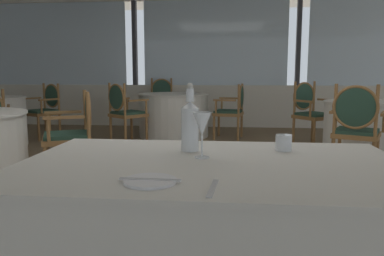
{
  "coord_description": "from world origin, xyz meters",
  "views": [
    {
      "loc": [
        0.33,
        -3.37,
        1.11
      ],
      "look_at": [
        0.17,
        -1.76,
        0.87
      ],
      "focal_mm": 35.78,
      "sensor_mm": 36.0,
      "label": 1
    }
  ],
  "objects_px": {
    "dining_chair_1_2": "(75,129)",
    "dining_chair_3_1": "(124,108)",
    "water_tumbler": "(284,143)",
    "dining_chair_3_0": "(163,99)",
    "water_bottle": "(190,124)",
    "dining_chair_0_2": "(356,123)",
    "side_plate": "(150,181)",
    "dining_chair_0_1": "(310,108)",
    "dining_chair_2_1": "(46,106)",
    "wine_glass": "(202,125)",
    "dining_chair_3_2": "(233,107)"
  },
  "relations": [
    {
      "from": "dining_chair_1_2",
      "to": "dining_chair_3_1",
      "type": "height_order",
      "value": "dining_chair_3_1"
    },
    {
      "from": "wine_glass",
      "to": "dining_chair_3_0",
      "type": "xyz_separation_m",
      "value": [
        -1.24,
        5.96,
        -0.3
      ]
    },
    {
      "from": "dining_chair_0_1",
      "to": "dining_chair_1_2",
      "type": "relative_size",
      "value": 1.05
    },
    {
      "from": "water_bottle",
      "to": "wine_glass",
      "type": "relative_size",
      "value": 1.61
    },
    {
      "from": "dining_chair_2_1",
      "to": "side_plate",
      "type": "bearing_deg",
      "value": 59.14
    },
    {
      "from": "side_plate",
      "to": "dining_chair_3_0",
      "type": "relative_size",
      "value": 0.18
    },
    {
      "from": "dining_chair_3_0",
      "to": "water_tumbler",
      "type": "bearing_deg",
      "value": -5.01
    },
    {
      "from": "water_bottle",
      "to": "dining_chair_3_0",
      "type": "bearing_deg",
      "value": 101.37
    },
    {
      "from": "wine_glass",
      "to": "dining_chair_3_1",
      "type": "height_order",
      "value": "dining_chair_3_1"
    },
    {
      "from": "dining_chair_0_1",
      "to": "water_bottle",
      "type": "bearing_deg",
      "value": -53.78
    },
    {
      "from": "water_tumbler",
      "to": "dining_chair_2_1",
      "type": "relative_size",
      "value": 0.08
    },
    {
      "from": "dining_chair_0_2",
      "to": "dining_chair_3_0",
      "type": "height_order",
      "value": "dining_chair_3_0"
    },
    {
      "from": "side_plate",
      "to": "water_tumbler",
      "type": "bearing_deg",
      "value": 48.6
    },
    {
      "from": "dining_chair_0_1",
      "to": "dining_chair_0_2",
      "type": "bearing_deg",
      "value": -30.09
    },
    {
      "from": "side_plate",
      "to": "dining_chair_1_2",
      "type": "xyz_separation_m",
      "value": [
        -1.28,
        2.42,
        -0.2
      ]
    },
    {
      "from": "side_plate",
      "to": "wine_glass",
      "type": "xyz_separation_m",
      "value": [
        0.14,
        0.39,
        0.14
      ]
    },
    {
      "from": "dining_chair_0_2",
      "to": "dining_chair_3_2",
      "type": "relative_size",
      "value": 1.07
    },
    {
      "from": "side_plate",
      "to": "dining_chair_1_2",
      "type": "height_order",
      "value": "dining_chair_1_2"
    },
    {
      "from": "wine_glass",
      "to": "dining_chair_0_2",
      "type": "relative_size",
      "value": 0.2
    },
    {
      "from": "water_bottle",
      "to": "dining_chair_0_2",
      "type": "xyz_separation_m",
      "value": [
        1.52,
        2.45,
        -0.3
      ]
    },
    {
      "from": "dining_chair_0_1",
      "to": "dining_chair_1_2",
      "type": "xyz_separation_m",
      "value": [
        -2.72,
        -2.23,
        -0.02
      ]
    },
    {
      "from": "dining_chair_2_1",
      "to": "water_bottle",
      "type": "bearing_deg",
      "value": 62.74
    },
    {
      "from": "water_bottle",
      "to": "water_tumbler",
      "type": "bearing_deg",
      "value": 6.31
    },
    {
      "from": "dining_chair_0_1",
      "to": "dining_chair_2_1",
      "type": "height_order",
      "value": "dining_chair_0_1"
    },
    {
      "from": "side_plate",
      "to": "wine_glass",
      "type": "distance_m",
      "value": 0.44
    },
    {
      "from": "dining_chair_0_2",
      "to": "dining_chair_3_2",
      "type": "xyz_separation_m",
      "value": [
        -1.29,
        2.21,
        -0.04
      ]
    },
    {
      "from": "side_plate",
      "to": "dining_chair_3_1",
      "type": "relative_size",
      "value": 0.19
    },
    {
      "from": "side_plate",
      "to": "wine_glass",
      "type": "relative_size",
      "value": 0.91
    },
    {
      "from": "dining_chair_3_1",
      "to": "water_tumbler",
      "type": "bearing_deg",
      "value": -114.99
    },
    {
      "from": "dining_chair_3_0",
      "to": "wine_glass",
      "type": "bearing_deg",
      "value": -8.85
    },
    {
      "from": "dining_chair_3_1",
      "to": "dining_chair_3_0",
      "type": "bearing_deg",
      "value": 30.08
    },
    {
      "from": "dining_chair_0_1",
      "to": "dining_chair_0_2",
      "type": "relative_size",
      "value": 0.98
    },
    {
      "from": "water_bottle",
      "to": "dining_chair_2_1",
      "type": "distance_m",
      "value": 5.32
    },
    {
      "from": "dining_chair_0_1",
      "to": "dining_chair_1_2",
      "type": "height_order",
      "value": "dining_chair_0_1"
    },
    {
      "from": "water_bottle",
      "to": "dining_chair_0_1",
      "type": "relative_size",
      "value": 0.33
    },
    {
      "from": "wine_glass",
      "to": "dining_chair_3_2",
      "type": "distance_m",
      "value": 4.82
    },
    {
      "from": "water_bottle",
      "to": "water_tumbler",
      "type": "distance_m",
      "value": 0.45
    },
    {
      "from": "side_plate",
      "to": "water_tumbler",
      "type": "xyz_separation_m",
      "value": [
        0.51,
        0.58,
        0.03
      ]
    },
    {
      "from": "water_bottle",
      "to": "dining_chair_0_1",
      "type": "bearing_deg",
      "value": 71.6
    },
    {
      "from": "water_bottle",
      "to": "dining_chair_1_2",
      "type": "distance_m",
      "value": 2.34
    },
    {
      "from": "water_bottle",
      "to": "dining_chair_0_2",
      "type": "bearing_deg",
      "value": 58.15
    },
    {
      "from": "water_tumbler",
      "to": "dining_chair_3_0",
      "type": "height_order",
      "value": "dining_chair_3_0"
    },
    {
      "from": "wine_glass",
      "to": "dining_chair_3_2",
      "type": "bearing_deg",
      "value": 88.01
    },
    {
      "from": "wine_glass",
      "to": "dining_chair_2_1",
      "type": "bearing_deg",
      "value": 123.26
    },
    {
      "from": "side_plate",
      "to": "water_bottle",
      "type": "height_order",
      "value": "water_bottle"
    },
    {
      "from": "dining_chair_2_1",
      "to": "dining_chair_0_2",
      "type": "bearing_deg",
      "value": 95.23
    },
    {
      "from": "wine_glass",
      "to": "dining_chair_3_0",
      "type": "distance_m",
      "value": 6.09
    },
    {
      "from": "dining_chair_0_2",
      "to": "side_plate",
      "type": "bearing_deg",
      "value": 176.44
    },
    {
      "from": "dining_chair_1_2",
      "to": "dining_chair_3_0",
      "type": "height_order",
      "value": "dining_chair_3_0"
    },
    {
      "from": "water_tumbler",
      "to": "dining_chair_3_0",
      "type": "xyz_separation_m",
      "value": [
        -1.61,
        5.77,
        -0.2
      ]
    }
  ]
}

